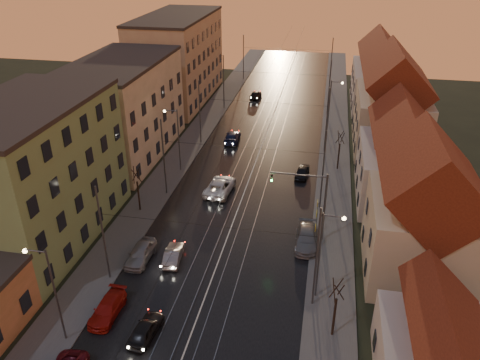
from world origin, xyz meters
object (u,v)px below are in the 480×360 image
Objects in this scene: driving_car_2 at (220,186)px; driving_car_0 at (146,329)px; driving_car_3 at (232,137)px; parked_left_2 at (108,309)px; street_lamp_3 at (332,102)px; traffic_light_mast at (314,198)px; parked_right_1 at (307,239)px; street_lamp_0 at (50,287)px; street_lamp_1 at (324,248)px; driving_car_1 at (173,254)px; driving_car_4 at (256,94)px; parked_right_2 at (302,172)px; parked_left_3 at (141,253)px; street_lamp_2 at (176,134)px.

driving_car_0 is at bearing 93.64° from driving_car_2.
driving_car_2 reaches higher than driving_car_3.
parked_left_2 is at bearing -16.15° from driving_car_0.
street_lamp_3 is 1.11× the size of traffic_light_mast.
street_lamp_0 is at bearing -139.56° from parked_right_1.
driving_car_1 is (-13.12, 2.44, -4.25)m from street_lamp_1.
driving_car_4 is at bearing -93.36° from driving_car_3.
parked_right_2 is (-1.40, 14.09, -0.12)m from parked_right_1.
driving_car_1 is 0.96× the size of driving_car_4.
parked_left_2 is at bearing 62.19° from driving_car_1.
street_lamp_3 reaches higher than traffic_light_mast.
traffic_light_mast is at bearing -121.77° from driving_car_0.
parked_right_1 is at bearing 20.06° from parked_left_3.
driving_car_2 is at bearing -34.83° from street_lamp_2.
driving_car_1 is (5.09, 10.44, -4.25)m from street_lamp_0.
driving_car_1 is 0.81× the size of driving_car_3.
parked_left_3 reaches higher than driving_car_1.
street_lamp_2 reaches higher than driving_car_3.
street_lamp_1 is 2.06× the size of driving_car_1.
street_lamp_0 is at bearing -136.90° from traffic_light_mast.
street_lamp_0 is 22.87m from parked_right_1.
parked_left_2 is (-2.50, -35.40, -0.07)m from driving_car_3.
parked_left_2 is (-15.96, -41.09, -4.26)m from street_lamp_3.
street_lamp_1 is 21.77m from parked_right_2.
driving_car_4 reaches higher than driving_car_1.
street_lamp_2 is 27.54m from driving_car_0.
street_lamp_1 is (18.21, 8.00, 0.00)m from street_lamp_0.
driving_car_2 is 13.39m from parked_right_1.
driving_car_2 reaches higher than driving_car_0.
parked_left_3 is at bearing 77.62° from street_lamp_0.
street_lamp_0 is 5.62m from parked_left_2.
parked_left_3 is (-2.57, -28.37, 0.06)m from driving_car_3.
street_lamp_0 is at bearing -90.00° from street_lamp_2.
street_lamp_1 is 2.23× the size of parked_right_2.
driving_car_2 reaches higher than driving_car_1.
parked_left_2 is 0.97× the size of parked_left_3.
driving_car_2 is at bearing 79.22° from parked_left_2.
street_lamp_0 and street_lamp_2 have the same top height.
driving_car_3 is 20.36m from driving_car_4.
traffic_light_mast is at bearing -162.24° from driving_car_1.
traffic_light_mast is 13.86m from parked_right_2.
driving_car_4 is 0.91× the size of parked_left_3.
parked_left_2 is 7.03m from parked_left_3.
street_lamp_3 is 37.88m from parked_left_3.
street_lamp_2 is 20.89m from traffic_light_mast.
driving_car_2 reaches higher than parked_right_1.
parked_right_2 is (10.44, -29.52, -0.08)m from driving_car_4.
driving_car_4 is 31.31m from parked_right_2.
street_lamp_0 reaches higher than driving_car_3.
driving_car_2 is at bearing 73.56° from parked_left_3.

